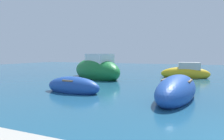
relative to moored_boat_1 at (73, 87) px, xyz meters
The scene contains 4 objects.
moored_boat_1 is the anchor object (origin of this frame).
moored_boat_2 7.00m from the moored_boat_1, 106.90° to the left, with size 6.78×5.62×2.64m.
moored_boat_4 11.17m from the moored_boat_1, 61.95° to the left, with size 4.31×1.86×1.65m.
moored_boat_5 5.45m from the moored_boat_1, ahead, with size 2.00×5.35×1.43m.
Camera 1 is at (-2.30, -5.06, 2.09)m, focal length 32.93 mm.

